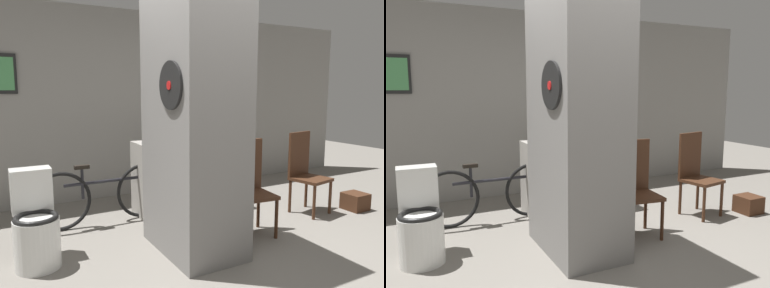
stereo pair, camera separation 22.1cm
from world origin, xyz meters
TOP-DOWN VIEW (x-y plane):
  - ground_plane at (0.00, 0.00)m, footprint 14.00×14.00m
  - wall_back at (0.00, 2.63)m, footprint 8.00×0.09m
  - pillar_center at (-0.12, 0.50)m, footprint 0.67×1.00m
  - counter_shelf at (0.33, 1.59)m, footprint 1.20×0.44m
  - toilet at (-1.47, 0.87)m, footprint 0.38×0.54m
  - chair_near_pillar at (0.60, 0.58)m, footprint 0.44×0.44m
  - chair_by_doorway at (1.63, 0.80)m, footprint 0.46×0.46m
  - bicycle at (-0.67, 1.58)m, footprint 1.59×0.42m
  - bottle_tall at (0.56, 1.64)m, footprint 0.06×0.06m
  - floor_crate at (2.25, 0.54)m, footprint 0.27×0.27m

SIDE VIEW (x-z plane):
  - ground_plane at x=0.00m, z-range 0.00..0.00m
  - floor_crate at x=2.25m, z-range 0.00..0.21m
  - bicycle at x=-0.67m, z-range -0.01..0.69m
  - toilet at x=-1.47m, z-range -0.07..0.76m
  - counter_shelf at x=0.33m, z-range 0.00..0.89m
  - chair_near_pillar at x=0.60m, z-range 0.03..1.02m
  - chair_by_doorway at x=1.63m, z-range 0.03..1.02m
  - bottle_tall at x=0.56m, z-range 0.85..1.18m
  - pillar_center at x=-0.12m, z-range 0.00..2.60m
  - wall_back at x=0.00m, z-range 0.00..2.60m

